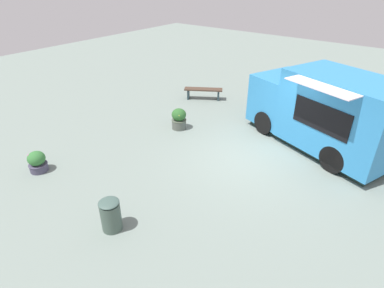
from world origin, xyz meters
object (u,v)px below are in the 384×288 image
at_px(planter_flowering_near, 179,119).
at_px(food_truck, 324,113).
at_px(plaza_bench, 203,91).
at_px(trash_bin, 111,215).
at_px(planter_flowering_far, 37,162).

bearing_deg(planter_flowering_near, food_truck, 112.10).
relative_size(food_truck, planter_flowering_near, 6.76).
distance_m(plaza_bench, trash_bin, 8.59).
bearing_deg(planter_flowering_far, food_truck, 137.39).
xyz_separation_m(planter_flowering_near, trash_bin, (4.98, 2.12, 0.02)).
relative_size(planter_flowering_near, planter_flowering_far, 1.22).
bearing_deg(food_truck, trash_bin, -19.88).
xyz_separation_m(planter_flowering_far, plaza_bench, (-7.76, 0.45, 0.07)).
relative_size(planter_flowering_near, plaza_bench, 0.47).
bearing_deg(planter_flowering_far, plaza_bench, 176.70).
bearing_deg(planter_flowering_far, trash_bin, 86.54).
distance_m(food_truck, plaza_bench, 5.82).
bearing_deg(food_truck, planter_flowering_far, -42.61).
height_order(plaza_bench, trash_bin, trash_bin).
height_order(planter_flowering_far, plaza_bench, planter_flowering_far).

